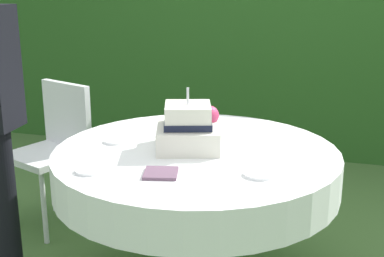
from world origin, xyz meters
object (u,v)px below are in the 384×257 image
cake_table (196,169)px  napkin_stack (161,173)px  wedding_cake (189,129)px  serving_plate_near (259,174)px  serving_plate_left (89,170)px  serving_plate_far (115,141)px  garden_chair (56,141)px

cake_table → napkin_stack: napkin_stack is taller
wedding_cake → serving_plate_near: wedding_cake is taller
wedding_cake → serving_plate_left: wedding_cake is taller
wedding_cake → serving_plate_far: bearing=-178.7°
serving_plate_left → garden_chair: size_ratio=0.13×
cake_table → garden_chair: 1.17m
napkin_stack → cake_table: bearing=81.0°
cake_table → serving_plate_near: 0.42m
serving_plate_far → serving_plate_left: bearing=-81.6°
cake_table → serving_plate_left: 0.53m
wedding_cake → serving_plate_left: bearing=-127.1°
wedding_cake → napkin_stack: (-0.02, -0.36, -0.09)m
cake_table → napkin_stack: 0.36m
wedding_cake → serving_plate_near: size_ratio=2.80×
serving_plate_left → napkin_stack: napkin_stack is taller
wedding_cake → garden_chair: wedding_cake is taller
napkin_stack → garden_chair: bearing=138.7°
cake_table → wedding_cake: size_ratio=3.72×
wedding_cake → garden_chair: (-1.00, 0.51, -0.30)m
serving_plate_near → garden_chair: 1.58m
napkin_stack → garden_chair: size_ratio=0.15×
wedding_cake → napkin_stack: 0.37m
serving_plate_far → napkin_stack: (0.35, -0.35, 0.00)m
cake_table → serving_plate_far: size_ratio=11.89×
serving_plate_near → serving_plate_left: same height
napkin_stack → garden_chair: garden_chair is taller
serving_plate_left → garden_chair: 1.17m
cake_table → napkin_stack: (-0.05, -0.34, 0.10)m
serving_plate_near → serving_plate_left: size_ratio=1.08×
serving_plate_left → wedding_cake: bearing=52.9°
serving_plate_far → garden_chair: size_ratio=0.12×
wedding_cake → serving_plate_near: (0.37, -0.26, -0.09)m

